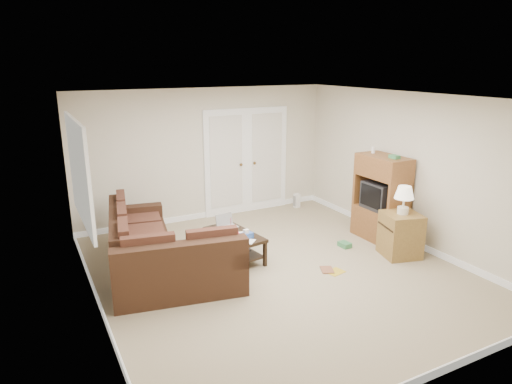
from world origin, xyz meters
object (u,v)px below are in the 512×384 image
coffee_table (234,244)px  side_cabinet (401,231)px  tv_armoire (381,198)px  sectional_sofa (156,254)px

coffee_table → side_cabinet: side_cabinet is taller
tv_armoire → side_cabinet: tv_armoire is taller
tv_armoire → side_cabinet: size_ratio=1.38×
tv_armoire → side_cabinet: bearing=-106.6°
tv_armoire → side_cabinet: (-0.21, -0.71, -0.33)m
coffee_table → tv_armoire: (2.57, -0.39, 0.50)m
coffee_table → sectional_sofa: bearing=169.7°
tv_armoire → sectional_sofa: bearing=173.4°
sectional_sofa → tv_armoire: tv_armoire is taller
sectional_sofa → side_cabinet: side_cabinet is taller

